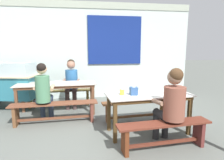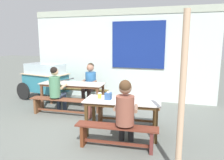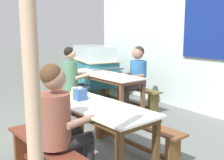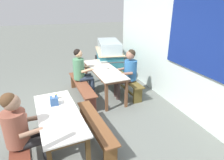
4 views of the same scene
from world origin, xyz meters
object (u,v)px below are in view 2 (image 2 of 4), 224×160
object	(u,v)px
bench_near_back	(127,112)
wooden_support_post	(182,98)
bench_far_front	(63,104)
person_center_facing	(90,81)
condiment_jar	(100,96)
tissue_box	(108,96)
bench_far_back	(81,94)
dining_table_far	(72,86)
dining_table_near	(122,104)
bench_near_front	(116,133)
person_near_front	(125,109)
soup_bowl	(74,82)
food_cart	(45,78)
person_left_back_turned	(56,88)

from	to	relation	value
bench_near_back	wooden_support_post	bearing A→B (deg)	-56.05
bench_far_front	person_center_facing	bearing A→B (deg)	76.33
condiment_jar	tissue_box	bearing A→B (deg)	-9.10
bench_far_back	bench_far_front	xyz separation A→B (m)	(0.05, -1.21, -0.00)
person_center_facing	dining_table_far	bearing A→B (deg)	-119.25
dining_table_near	bench_far_front	bearing A→B (deg)	158.02
bench_near_front	person_center_facing	size ratio (longest dim) A/B	1.19
dining_table_near	person_center_facing	bearing A→B (deg)	128.57
person_center_facing	bench_near_front	bearing A→B (deg)	-58.15
person_near_front	soup_bowl	size ratio (longest dim) A/B	7.79
dining_table_near	bench_far_back	size ratio (longest dim) A/B	0.89
dining_table_near	bench_near_front	size ratio (longest dim) A/B	1.05
bench_near_front	tissue_box	xyz separation A→B (m)	(-0.34, 0.57, 0.52)
dining_table_far	bench_far_back	size ratio (longest dim) A/B	1.05
dining_table_far	tissue_box	distance (m)	2.03
bench_near_back	dining_table_far	bearing A→B (deg)	157.78
food_cart	soup_bowl	size ratio (longest dim) A/B	11.95
bench_far_back	bench_near_front	distance (m)	3.14
person_left_back_turned	condiment_jar	size ratio (longest dim) A/B	11.09
person_center_facing	condiment_jar	distance (m)	2.12
dining_table_far	wooden_support_post	bearing A→B (deg)	-39.86
dining_table_far	dining_table_near	bearing A→B (deg)	-36.25
bench_far_back	condiment_jar	distance (m)	2.40
food_cart	person_near_front	bearing A→B (deg)	-36.65
bench_far_front	person_center_facing	xyz separation A→B (m)	(0.28, 1.15, 0.43)
dining_table_near	bench_near_front	world-z (taller)	dining_table_near
bench_far_back	wooden_support_post	world-z (taller)	wooden_support_post
bench_far_back	food_cart	world-z (taller)	food_cart
person_near_front	wooden_support_post	xyz separation A→B (m)	(0.92, -0.58, 0.43)
bench_near_back	bench_near_front	size ratio (longest dim) A/B	1.01
dining_table_near	bench_near_back	bearing A→B (deg)	94.32
bench_far_back	person_left_back_turned	world-z (taller)	person_left_back_turned
person_center_facing	food_cart	bearing A→B (deg)	178.34
bench_far_back	bench_far_front	world-z (taller)	same
dining_table_far	person_near_front	distance (m)	2.71
person_center_facing	condiment_jar	bearing A→B (deg)	-61.87
bench_near_back	condiment_jar	distance (m)	0.91
dining_table_near	bench_near_back	size ratio (longest dim) A/B	1.03
condiment_jar	bench_near_back	bearing A→B (deg)	53.53
bench_far_front	food_cart	world-z (taller)	food_cart
person_near_front	person_center_facing	distance (m)	2.92
bench_near_back	soup_bowl	world-z (taller)	soup_bowl
bench_far_front	bench_near_front	size ratio (longest dim) A/B	1.19
dining_table_far	wooden_support_post	distance (m)	3.81
food_cart	condiment_jar	world-z (taller)	food_cart
tissue_box	dining_table_far	bearing A→B (deg)	138.16
soup_bowl	dining_table_near	bearing A→B (deg)	-37.55
dining_table_near	person_left_back_turned	distance (m)	2.13
person_near_front	condiment_jar	xyz separation A→B (m)	(-0.68, 0.53, 0.07)
dining_table_near	soup_bowl	bearing A→B (deg)	142.45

